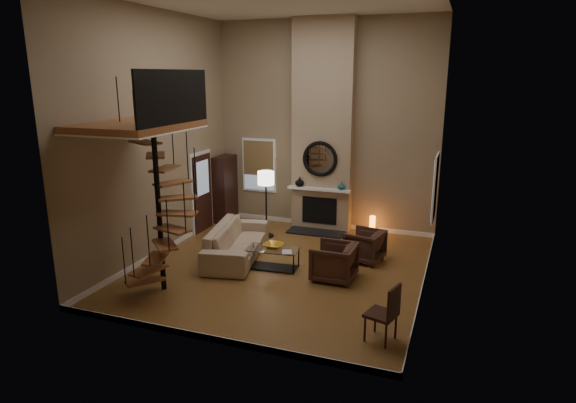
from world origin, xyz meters
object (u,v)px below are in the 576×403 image
(hutch, at_px, (225,189))
(accent_lamp, at_px, (372,226))
(armchair_far, at_px, (338,263))
(armchair_near, at_px, (368,246))
(coffee_table, at_px, (273,256))
(floor_lamp, at_px, (266,183))
(sofa, at_px, (236,241))
(side_chair, at_px, (386,311))

(hutch, height_order, accent_lamp, hutch)
(hutch, bearing_deg, armchair_far, -36.00)
(hutch, height_order, armchair_near, hutch)
(armchair_far, height_order, coffee_table, armchair_far)
(floor_lamp, bearing_deg, sofa, -92.38)
(coffee_table, xyz_separation_m, accent_lamp, (1.61, 2.98, -0.03))
(armchair_near, relative_size, armchair_far, 0.91)
(armchair_near, xyz_separation_m, floor_lamp, (-2.81, 0.85, 1.06))
(hutch, distance_m, side_chair, 7.41)
(armchair_far, bearing_deg, accent_lamp, 178.20)
(armchair_near, height_order, coffee_table, armchair_near)
(accent_lamp, height_order, side_chair, side_chair)
(sofa, bearing_deg, accent_lamp, -56.22)
(accent_lamp, bearing_deg, hutch, -178.42)
(hutch, height_order, sofa, hutch)
(armchair_near, height_order, accent_lamp, armchair_near)
(coffee_table, height_order, floor_lamp, floor_lamp)
(hutch, distance_m, armchair_far, 5.05)
(sofa, distance_m, accent_lamp, 3.75)
(armchair_far, distance_m, side_chair, 2.51)
(hutch, relative_size, accent_lamp, 3.48)
(armchair_near, bearing_deg, armchair_far, -5.82)
(hutch, bearing_deg, sofa, -58.36)
(accent_lamp, distance_m, side_chair, 5.33)
(armchair_far, xyz_separation_m, accent_lamp, (0.15, 3.06, -0.10))
(armchair_near, xyz_separation_m, accent_lamp, (-0.24, 1.87, -0.10))
(floor_lamp, relative_size, side_chair, 1.81)
(hutch, distance_m, sofa, 3.04)
(floor_lamp, distance_m, side_chair, 5.67)
(armchair_near, bearing_deg, hutch, -99.50)
(hutch, relative_size, side_chair, 1.93)
(floor_lamp, bearing_deg, side_chair, -48.08)
(hutch, distance_m, accent_lamp, 4.26)
(hutch, height_order, floor_lamp, hutch)
(sofa, relative_size, side_chair, 2.65)
(coffee_table, bearing_deg, armchair_far, -3.09)
(hutch, height_order, armchair_far, hutch)
(armchair_far, bearing_deg, coffee_table, -92.11)
(floor_lamp, bearing_deg, armchair_far, -40.12)
(sofa, bearing_deg, coffee_table, -118.98)
(hutch, height_order, coffee_table, hutch)
(floor_lamp, bearing_deg, coffee_table, -63.88)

